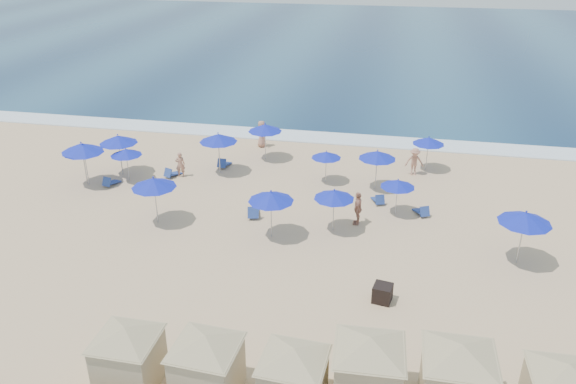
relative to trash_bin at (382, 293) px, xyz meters
The scene contains 33 objects.
ground 6.43m from the trash_bin, 145.21° to the left, with size 160.00×160.00×0.00m, color tan.
ocean 58.90m from the trash_bin, 95.13° to the left, with size 160.00×80.00×0.06m, color #0D2A4B.
surf_line 19.88m from the trash_bin, 105.38° to the left, with size 160.00×2.50×0.08m, color white.
trash_bin is the anchor object (origin of this frame).
cabana_0 10.29m from the trash_bin, 141.78° to the right, with size 4.11×4.11×2.58m.
cabana_1 8.32m from the trash_bin, 130.42° to the right, with size 4.22×4.22×2.65m.
cabana_2 6.82m from the trash_bin, 112.00° to the right, with size 4.12×4.12×2.59m.
cabana_3 5.67m from the trash_bin, 92.64° to the right, with size 4.49×4.49×2.82m.
cabana_4 6.03m from the trash_bin, 65.26° to the right, with size 4.55×4.55×2.85m.
umbrella_0 19.68m from the trash_bin, 155.09° to the left, with size 2.33×2.33×2.65m.
umbrella_1 18.28m from the trash_bin, 149.31° to the left, with size 1.88×1.88×2.14m.
umbrella_2 19.50m from the trash_bin, 148.44° to the left, with size 2.32×2.32×2.64m.
umbrella_3 12.81m from the trash_bin, 158.73° to the left, with size 2.29×2.29×2.61m.
umbrella_4 16.72m from the trash_bin, 120.19° to the left, with size 2.21×2.21×2.52m.
umbrella_5 15.82m from the trash_bin, 132.58° to the left, with size 2.35×2.35×2.67m.
umbrella_6 7.33m from the trash_bin, 142.73° to the left, with size 2.25×2.25×2.56m.
umbrella_7 11.23m from the trash_bin, 94.79° to the left, with size 2.17×2.17×2.47m.
umbrella_8 6.40m from the trash_bin, 116.23° to the left, with size 2.03×2.03×2.32m.
umbrella_9 14.81m from the trash_bin, 81.97° to the left, with size 1.99×1.99×2.26m.
umbrella_10 8.12m from the trash_bin, 87.66° to the left, with size 1.82×1.82×2.08m.
umbrella_11 7.50m from the trash_bin, 35.11° to the left, with size 2.36×2.36×2.69m.
umbrella_12 12.18m from the trash_bin, 108.94° to the left, with size 1.79×1.79×2.03m.
umbrella_13 19.86m from the trash_bin, 155.07° to the left, with size 2.37×2.37×2.70m.
beach_chair_0 18.47m from the trash_bin, 152.93° to the left, with size 0.73×1.25×0.64m.
beach_chair_1 16.92m from the trash_bin, 142.21° to the left, with size 0.91×1.28×0.64m.
beach_chair_2 16.43m from the trash_bin, 130.50° to the left, with size 0.66×1.30×0.69m.
beach_chair_3 9.41m from the trash_bin, 138.72° to the left, with size 0.85×1.39×0.71m.
beach_chair_4 9.17m from the trash_bin, 94.05° to the left, with size 0.85×1.25×0.63m.
beach_chair_5 8.34m from the trash_bin, 78.04° to the left, with size 0.94×1.26×0.63m.
beachgoer_0 16.60m from the trash_bin, 140.58° to the left, with size 0.58×0.38×1.59m, color #AB755F.
beachgoer_1 6.70m from the trash_bin, 103.78° to the left, with size 1.05×0.44×1.80m, color #AB755F.
beachgoer_2 13.71m from the trash_bin, 84.62° to the left, with size 1.13×0.65×1.74m, color #AB755F.
beachgoer_3 19.02m from the trash_bin, 118.82° to the left, with size 0.91×0.59×1.87m, color #AB755F.
Camera 1 is at (5.21, -23.07, 13.89)m, focal length 35.00 mm.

